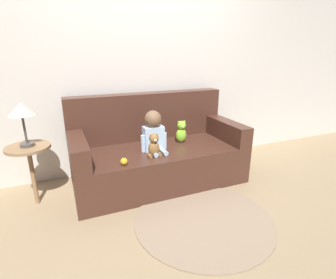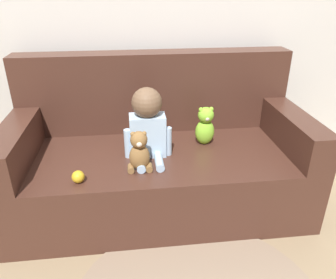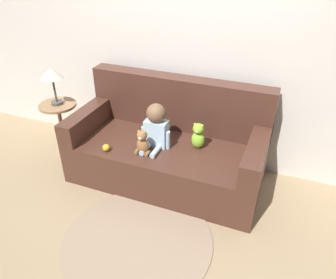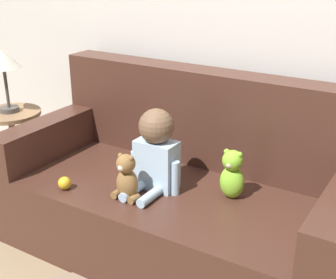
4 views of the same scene
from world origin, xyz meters
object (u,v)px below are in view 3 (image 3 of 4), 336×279
object	(u,v)px
toy_ball	(106,148)
person_baby	(156,126)
teddy_bear_brown	(143,143)
side_table	(55,91)
couch	(169,147)
plush_toy_side	(198,136)

from	to	relation	value
toy_ball	person_baby	bearing A→B (deg)	33.83
teddy_bear_brown	side_table	xyz separation A→B (m)	(-1.10, 0.26, 0.21)
toy_ball	side_table	size ratio (longest dim) A/B	0.07
couch	side_table	size ratio (longest dim) A/B	1.87
couch	side_table	world-z (taller)	side_table
couch	toy_ball	bearing A→B (deg)	-139.48
plush_toy_side	toy_ball	size ratio (longest dim) A/B	3.77
toy_ball	couch	bearing A→B (deg)	40.52
couch	toy_ball	xyz separation A→B (m)	(-0.45, -0.39, 0.12)
side_table	teddy_bear_brown	bearing A→B (deg)	-13.34
plush_toy_side	person_baby	bearing A→B (deg)	-164.01
plush_toy_side	couch	bearing A→B (deg)	174.34
person_baby	side_table	size ratio (longest dim) A/B	0.43
teddy_bear_brown	plush_toy_side	xyz separation A→B (m)	(0.42, 0.27, 0.01)
teddy_bear_brown	couch	bearing A→B (deg)	66.10
couch	plush_toy_side	size ratio (longest dim) A/B	7.21
teddy_bear_brown	side_table	distance (m)	1.15
person_baby	side_table	xyz separation A→B (m)	(-1.16, 0.10, 0.12)
couch	person_baby	xyz separation A→B (m)	(-0.07, -0.13, 0.29)
couch	teddy_bear_brown	bearing A→B (deg)	-113.90
plush_toy_side	side_table	world-z (taller)	side_table
person_baby	teddy_bear_brown	size ratio (longest dim) A/B	1.78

